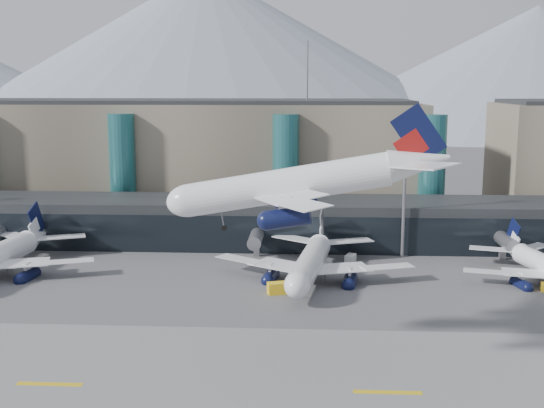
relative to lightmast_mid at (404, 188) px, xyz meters
The scene contains 15 objects.
ground 58.41m from the lightmast_mid, 122.01° to the right, with size 900.00×900.00×0.00m, color #515154.
runway_strip 71.25m from the lightmast_mid, 115.46° to the right, with size 400.00×40.00×0.04m, color slate.
runway_markings 71.24m from the lightmast_mid, 115.46° to the right, with size 128.00×1.00×0.02m.
concourse 32.94m from the lightmast_mid, 162.04° to the left, with size 170.00×27.00×10.00m.
terminal_main 69.21m from the lightmast_mid, 142.63° to the left, with size 130.00×30.00×31.00m.
teal_towers 51.97m from the lightmast_mid, 149.97° to the left, with size 116.40×19.40×46.00m.
mountain_ridge 333.77m from the lightmast_mid, 92.42° to the left, with size 910.00×400.00×110.00m.
lightmast_mid is the anchor object (origin of this frame).
hero_jet 58.66m from the lightmast_mid, 108.76° to the right, with size 36.13×36.82×11.88m.
jet_parked_left 79.46m from the lightmast_mid, 168.72° to the right, with size 38.82×38.64×12.58m.
jet_parked_mid 25.98m from the lightmast_mid, 140.17° to the right, with size 38.48×38.61×12.52m.
jet_parked_right 29.98m from the lightmast_mid, 33.97° to the right, with size 31.92×32.80×10.55m.
veh_d 18.24m from the lightmast_mid, 153.86° to the right, with size 2.98×1.60×1.70m, color silver.
veh_g 22.38m from the lightmast_mid, 153.01° to the right, with size 2.07×1.21×1.21m, color silver.
veh_h 38.22m from the lightmast_mid, 132.99° to the right, with size 3.56×1.88×1.97m, color yellow.
Camera 1 is at (10.64, -89.47, 35.50)m, focal length 45.00 mm.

